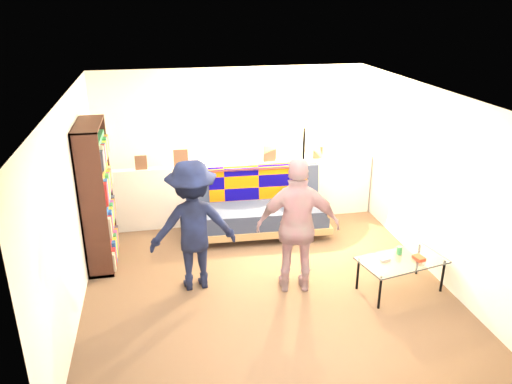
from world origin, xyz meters
TOP-DOWN VIEW (x-y plane):
  - ground at (0.00, 0.00)m, footprint 5.00×5.00m
  - room_shell at (0.00, 0.47)m, footprint 4.60×5.05m
  - half_wall_ledge at (0.00, 1.80)m, footprint 4.45×0.15m
  - ledge_decor at (-0.23, 1.78)m, footprint 2.97×0.02m
  - futon_sofa at (0.29, 1.35)m, footprint 2.08×1.07m
  - bookshelf at (-2.08, 0.86)m, footprint 0.33×0.98m
  - coffee_table at (1.63, -0.65)m, footprint 1.14×0.77m
  - floor_lamp at (0.99, 1.59)m, footprint 0.39×0.32m
  - person_left at (-0.87, -0.02)m, footprint 1.12×0.70m
  - person_right at (0.37, -0.35)m, footprint 1.07×0.59m

SIDE VIEW (x-z plane):
  - ground at x=0.00m, z-range 0.00..0.00m
  - futon_sofa at x=0.29m, z-range -0.03..0.84m
  - coffee_table at x=1.63m, z-range 0.14..0.68m
  - half_wall_ledge at x=0.00m, z-range 0.00..1.00m
  - person_left at x=-0.87m, z-range 0.00..1.67m
  - person_right at x=0.37m, z-range 0.00..1.73m
  - bookshelf at x=-2.08m, z-range -0.07..1.90m
  - ledge_decor at x=-0.23m, z-range 0.95..1.40m
  - floor_lamp at x=0.99m, z-range 0.35..2.01m
  - room_shell at x=0.00m, z-range 0.45..2.90m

